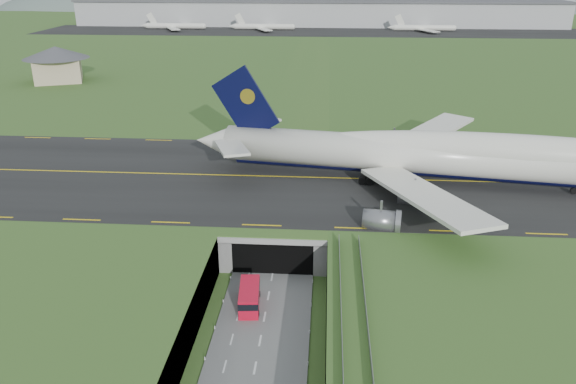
{
  "coord_description": "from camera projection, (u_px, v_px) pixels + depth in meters",
  "views": [
    {
      "loc": [
        7.39,
        -64.09,
        43.01
      ],
      "look_at": [
        1.44,
        20.0,
        8.44
      ],
      "focal_mm": 35.0,
      "sensor_mm": 36.0,
      "label": 1
    }
  ],
  "objects": [
    {
      "name": "guideway",
      "position": [
        356.0,
        373.0,
        55.58
      ],
      "size": [
        3.0,
        53.0,
        7.05
      ],
      "color": "#A8A8A3",
      "rests_on": "ground"
    },
    {
      "name": "cargo_terminal",
      "position": [
        317.0,
        13.0,
        347.0
      ],
      "size": [
        320.0,
        67.0,
        15.6
      ],
      "color": "#B2B2B2",
      "rests_on": "ground"
    },
    {
      "name": "taxiway",
      "position": [
        285.0,
        177.0,
        104.1
      ],
      "size": [
        800.0,
        44.0,
        0.18
      ],
      "primitive_type": "cube",
      "color": "black",
      "rests_on": "airfield_deck"
    },
    {
      "name": "shuttle_tram",
      "position": [
        249.0,
        297.0,
        75.01
      ],
      "size": [
        3.23,
        7.2,
        2.87
      ],
      "rotation": [
        0.0,
        0.0,
        0.09
      ],
      "color": "red",
      "rests_on": "ground"
    },
    {
      "name": "distant_hills",
      "position": [
        397.0,
        23.0,
        470.12
      ],
      "size": [
        700.0,
        91.0,
        60.0
      ],
      "color": "slate",
      "rests_on": "ground"
    },
    {
      "name": "ground",
      "position": [
        267.0,
        305.0,
        75.95
      ],
      "size": [
        900.0,
        900.0,
        0.0
      ],
      "primitive_type": "plane",
      "color": "#335C25",
      "rests_on": "ground"
    },
    {
      "name": "tunnel_portal",
      "position": [
        278.0,
        229.0,
        90.11
      ],
      "size": [
        17.0,
        22.3,
        6.0
      ],
      "color": "gray",
      "rests_on": "ground"
    },
    {
      "name": "trench_road",
      "position": [
        261.0,
        339.0,
        68.99
      ],
      "size": [
        12.0,
        75.0,
        0.2
      ],
      "primitive_type": "cube",
      "color": "slate",
      "rests_on": "ground"
    },
    {
      "name": "service_building",
      "position": [
        57.0,
        61.0,
        185.51
      ],
      "size": [
        27.43,
        27.43,
        11.53
      ],
      "rotation": [
        0.0,
        0.0,
        0.38
      ],
      "color": "#C6B18F",
      "rests_on": "ground"
    },
    {
      "name": "airfield_deck",
      "position": [
        267.0,
        286.0,
        74.81
      ],
      "size": [
        800.0,
        800.0,
        6.0
      ],
      "primitive_type": "cube",
      "color": "gray",
      "rests_on": "ground"
    },
    {
      "name": "jumbo_jet",
      "position": [
        453.0,
        156.0,
        98.52
      ],
      "size": [
        96.8,
        61.37,
        20.53
      ],
      "rotation": [
        0.0,
        0.0,
        -0.15
      ],
      "color": "white",
      "rests_on": "ground"
    }
  ]
}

